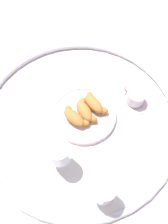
{
  "coord_description": "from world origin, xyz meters",
  "views": [
    {
      "loc": [
        0.41,
        -0.18,
        0.85
      ],
      "look_at": [
        -0.0,
        0.02,
        0.03
      ],
      "focal_mm": 37.73,
      "sensor_mm": 36.0,
      "label": 1
    }
  ],
  "objects_px": {
    "coffee_cup_near": "(135,98)",
    "juice_glass_left": "(59,154)",
    "croissant_large": "(75,117)",
    "croissant_small": "(85,110)",
    "pastry_plate": "(84,114)",
    "juice_glass_right": "(104,191)",
    "croissant_extra": "(94,104)"
  },
  "relations": [
    {
      "from": "coffee_cup_near",
      "to": "juice_glass_left",
      "type": "distance_m",
      "value": 0.4
    },
    {
      "from": "croissant_large",
      "to": "coffee_cup_near",
      "type": "height_order",
      "value": "croissant_large"
    },
    {
      "from": "croissant_small",
      "to": "pastry_plate",
      "type": "bearing_deg",
      "value": -88.52
    },
    {
      "from": "pastry_plate",
      "to": "juice_glass_right",
      "type": "distance_m",
      "value": 0.33
    },
    {
      "from": "croissant_small",
      "to": "coffee_cup_near",
      "type": "bearing_deg",
      "value": 81.41
    },
    {
      "from": "pastry_plate",
      "to": "croissant_small",
      "type": "distance_m",
      "value": 0.03
    },
    {
      "from": "pastry_plate",
      "to": "juice_glass_right",
      "type": "bearing_deg",
      "value": -15.68
    },
    {
      "from": "croissant_extra",
      "to": "coffee_cup_near",
      "type": "distance_m",
      "value": 0.18
    },
    {
      "from": "croissant_large",
      "to": "coffee_cup_near",
      "type": "relative_size",
      "value": 0.94
    },
    {
      "from": "juice_glass_left",
      "to": "croissant_small",
      "type": "bearing_deg",
      "value": 129.91
    },
    {
      "from": "juice_glass_left",
      "to": "juice_glass_right",
      "type": "height_order",
      "value": "same"
    },
    {
      "from": "croissant_extra",
      "to": "croissant_large",
      "type": "bearing_deg",
      "value": -78.28
    },
    {
      "from": "croissant_large",
      "to": "juice_glass_left",
      "type": "bearing_deg",
      "value": -41.99
    },
    {
      "from": "coffee_cup_near",
      "to": "juice_glass_right",
      "type": "xyz_separation_m",
      "value": [
        0.28,
        -0.31,
        0.07
      ]
    },
    {
      "from": "croissant_large",
      "to": "croissant_small",
      "type": "relative_size",
      "value": 0.93
    },
    {
      "from": "croissant_small",
      "to": "juice_glass_left",
      "type": "bearing_deg",
      "value": -50.09
    },
    {
      "from": "pastry_plate",
      "to": "croissant_extra",
      "type": "xyz_separation_m",
      "value": [
        -0.01,
        0.05,
        0.03
      ]
    },
    {
      "from": "pastry_plate",
      "to": "croissant_large",
      "type": "relative_size",
      "value": 2.05
    },
    {
      "from": "croissant_small",
      "to": "juice_glass_right",
      "type": "xyz_separation_m",
      "value": [
        0.31,
        -0.09,
        0.05
      ]
    },
    {
      "from": "coffee_cup_near",
      "to": "croissant_extra",
      "type": "bearing_deg",
      "value": -104.53
    },
    {
      "from": "croissant_extra",
      "to": "juice_glass_right",
      "type": "height_order",
      "value": "juice_glass_right"
    },
    {
      "from": "juice_glass_left",
      "to": "juice_glass_right",
      "type": "xyz_separation_m",
      "value": [
        0.17,
        0.07,
        0.0
      ]
    },
    {
      "from": "croissant_large",
      "to": "croissant_extra",
      "type": "xyz_separation_m",
      "value": [
        -0.02,
        0.1,
        0.0
      ]
    },
    {
      "from": "pastry_plate",
      "to": "juice_glass_left",
      "type": "distance_m",
      "value": 0.23
    },
    {
      "from": "pastry_plate",
      "to": "coffee_cup_near",
      "type": "bearing_deg",
      "value": 81.56
    },
    {
      "from": "pastry_plate",
      "to": "croissant_extra",
      "type": "relative_size",
      "value": 1.95
    },
    {
      "from": "juice_glass_left",
      "to": "coffee_cup_near",
      "type": "bearing_deg",
      "value": 105.29
    },
    {
      "from": "pastry_plate",
      "to": "croissant_large",
      "type": "height_order",
      "value": "croissant_large"
    },
    {
      "from": "croissant_large",
      "to": "coffee_cup_near",
      "type": "xyz_separation_m",
      "value": [
        0.02,
        0.27,
        -0.01
      ]
    },
    {
      "from": "coffee_cup_near",
      "to": "juice_glass_right",
      "type": "distance_m",
      "value": 0.42
    },
    {
      "from": "croissant_small",
      "to": "coffee_cup_near",
      "type": "xyz_separation_m",
      "value": [
        0.03,
        0.22,
        -0.01
      ]
    },
    {
      "from": "pastry_plate",
      "to": "juice_glass_left",
      "type": "bearing_deg",
      "value": -49.56
    }
  ]
}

